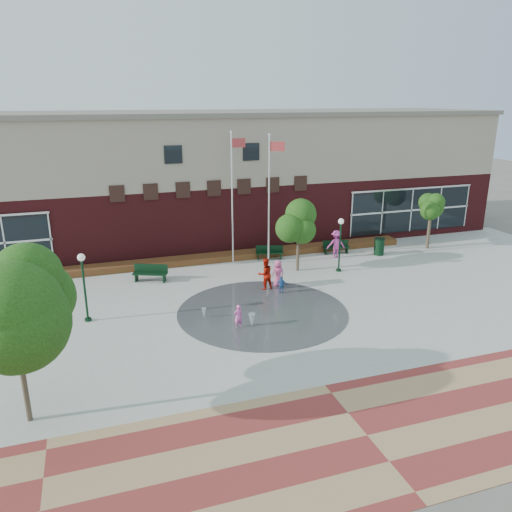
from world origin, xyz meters
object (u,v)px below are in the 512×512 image
object	(u,v)px
child_splash	(238,316)
tree_big_left	(9,290)
flagpole_left	(233,192)
bench_left	(150,276)
trash_can	(379,246)
flagpole_right	(270,193)

from	to	relation	value
child_splash	tree_big_left	bearing A→B (deg)	15.58
flagpole_left	child_splash	bearing A→B (deg)	-106.30
bench_left	child_splash	size ratio (longest dim) A/B	1.78
flagpole_left	trash_can	size ratio (longest dim) A/B	7.05
flagpole_left	flagpole_right	size ratio (longest dim) A/B	1.02
flagpole_left	child_splash	distance (m)	10.46
flagpole_right	flagpole_left	bearing A→B (deg)	177.59
flagpole_right	child_splash	world-z (taller)	flagpole_right
flagpole_right	trash_can	distance (m)	8.58
bench_left	child_splash	world-z (taller)	child_splash
bench_left	flagpole_right	bearing A→B (deg)	30.39
tree_big_left	flagpole_right	bearing A→B (deg)	44.56
flagpole_left	tree_big_left	world-z (taller)	flagpole_left
trash_can	tree_big_left	bearing A→B (deg)	-149.47
flagpole_left	flagpole_right	world-z (taller)	flagpole_left
flagpole_left	bench_left	world-z (taller)	flagpole_left
child_splash	flagpole_right	bearing A→B (deg)	-130.80
child_splash	trash_can	bearing A→B (deg)	-159.90
flagpole_right	child_splash	xyz separation A→B (m)	(-4.53, -8.33, -3.95)
flagpole_right	tree_big_left	xyz separation A→B (m)	(-12.99, -12.79, 0.08)
flagpole_right	trash_can	size ratio (longest dim) A/B	6.93
bench_left	child_splash	xyz separation A→B (m)	(3.07, -7.41, 0.25)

